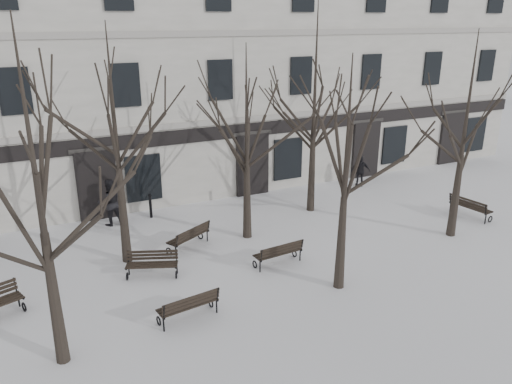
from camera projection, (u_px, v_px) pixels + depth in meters
ground at (260, 287)px, 15.48m from camera, size 100.00×100.00×0.00m
building at (145, 69)px, 24.68m from camera, size 40.40×10.20×11.40m
tree_1 at (33, 162)px, 10.50m from camera, size 5.63×5.63×8.04m
tree_2 at (347, 149)px, 14.06m from camera, size 4.92×4.92×7.02m
tree_3 at (467, 112)px, 17.64m from camera, size 5.31×5.31×7.58m
tree_4 at (114, 119)px, 15.54m from camera, size 5.49×5.49×7.84m
tree_5 at (247, 121)px, 17.58m from camera, size 4.99×4.99×7.12m
tree_6 at (315, 84)px, 19.92m from camera, size 6.04×6.04×8.63m
bench_1 at (189, 305)px, 13.64m from camera, size 1.76×0.85×0.86m
bench_2 at (279, 253)px, 16.70m from camera, size 1.74×0.76×0.85m
bench_3 at (152, 263)px, 16.00m from camera, size 1.71×1.15×0.82m
bench_4 at (189, 236)px, 17.92m from camera, size 1.81×1.37×0.88m
bench_5 at (470, 206)px, 20.76m from camera, size 0.86×1.81×0.88m
bollard_a at (150, 205)px, 20.69m from camera, size 0.14×0.14×1.05m
bollard_b at (247, 193)px, 21.81m from camera, size 0.16×0.16×1.21m
pedestrian_b at (112, 224)px, 20.17m from camera, size 1.01×0.83×1.91m
pedestrian_c at (359, 186)px, 24.78m from camera, size 1.00×0.77×1.58m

